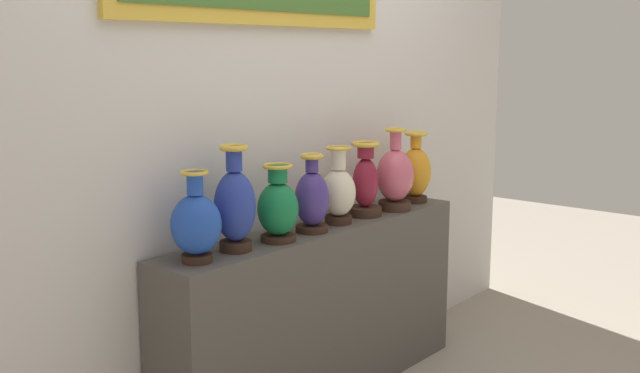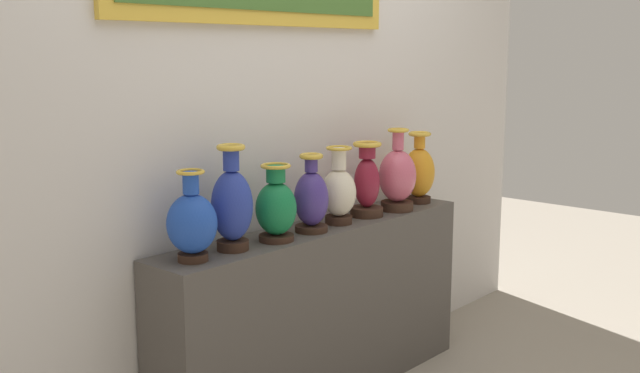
{
  "view_description": "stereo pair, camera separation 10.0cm",
  "coord_description": "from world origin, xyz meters",
  "px_view_note": "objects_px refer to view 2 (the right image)",
  "views": [
    {
      "loc": [
        -2.51,
        -2.11,
        1.58
      ],
      "look_at": [
        0.0,
        0.0,
        0.99
      ],
      "focal_mm": 42.22,
      "sensor_mm": 36.0,
      "label": 1
    },
    {
      "loc": [
        -2.44,
        -2.18,
        1.58
      ],
      "look_at": [
        0.0,
        0.0,
        0.99
      ],
      "focal_mm": 42.22,
      "sensor_mm": 36.0,
      "label": 2
    }
  ],
  "objects_px": {
    "vase_sapphire": "(192,223)",
    "vase_rose": "(397,177)",
    "vase_cobalt": "(232,205)",
    "vase_burgundy": "(367,183)",
    "vase_amber": "(419,172)",
    "vase_ivory": "(339,191)",
    "vase_indigo": "(311,199)",
    "vase_emerald": "(276,207)"
  },
  "relations": [
    {
      "from": "vase_indigo",
      "to": "vase_amber",
      "type": "bearing_deg",
      "value": 1.28
    },
    {
      "from": "vase_cobalt",
      "to": "vase_indigo",
      "type": "xyz_separation_m",
      "value": [
        0.43,
        -0.02,
        -0.04
      ]
    },
    {
      "from": "vase_burgundy",
      "to": "vase_rose",
      "type": "xyz_separation_m",
      "value": [
        0.2,
        -0.03,
        0.01
      ]
    },
    {
      "from": "vase_emerald",
      "to": "vase_burgundy",
      "type": "relative_size",
      "value": 0.9
    },
    {
      "from": "vase_sapphire",
      "to": "vase_emerald",
      "type": "distance_m",
      "value": 0.42
    },
    {
      "from": "vase_emerald",
      "to": "vase_rose",
      "type": "bearing_deg",
      "value": -0.86
    },
    {
      "from": "vase_ivory",
      "to": "vase_rose",
      "type": "relative_size",
      "value": 0.87
    },
    {
      "from": "vase_ivory",
      "to": "vase_sapphire",
      "type": "bearing_deg",
      "value": 179.83
    },
    {
      "from": "vase_ivory",
      "to": "vase_rose",
      "type": "bearing_deg",
      "value": -3.55
    },
    {
      "from": "vase_sapphire",
      "to": "vase_rose",
      "type": "bearing_deg",
      "value": -1.29
    },
    {
      "from": "vase_emerald",
      "to": "vase_ivory",
      "type": "xyz_separation_m",
      "value": [
        0.41,
        0.01,
        0.01
      ]
    },
    {
      "from": "vase_ivory",
      "to": "vase_rose",
      "type": "height_order",
      "value": "vase_rose"
    },
    {
      "from": "vase_burgundy",
      "to": "vase_amber",
      "type": "bearing_deg",
      "value": 0.43
    },
    {
      "from": "vase_sapphire",
      "to": "vase_amber",
      "type": "distance_m",
      "value": 1.48
    },
    {
      "from": "vase_sapphire",
      "to": "vase_amber",
      "type": "bearing_deg",
      "value": 0.17
    },
    {
      "from": "vase_emerald",
      "to": "vase_cobalt",
      "type": "bearing_deg",
      "value": 173.91
    },
    {
      "from": "vase_emerald",
      "to": "vase_sapphire",
      "type": "bearing_deg",
      "value": 177.87
    },
    {
      "from": "vase_emerald",
      "to": "vase_rose",
      "type": "xyz_separation_m",
      "value": [
        0.83,
        -0.01,
        0.02
      ]
    },
    {
      "from": "vase_sapphire",
      "to": "vase_rose",
      "type": "xyz_separation_m",
      "value": [
        1.25,
        -0.03,
        0.02
      ]
    },
    {
      "from": "vase_burgundy",
      "to": "vase_sapphire",
      "type": "bearing_deg",
      "value": -179.94
    },
    {
      "from": "vase_cobalt",
      "to": "vase_burgundy",
      "type": "height_order",
      "value": "vase_cobalt"
    },
    {
      "from": "vase_sapphire",
      "to": "vase_burgundy",
      "type": "height_order",
      "value": "vase_burgundy"
    },
    {
      "from": "vase_burgundy",
      "to": "vase_rose",
      "type": "relative_size",
      "value": 0.88
    },
    {
      "from": "vase_cobalt",
      "to": "vase_ivory",
      "type": "bearing_deg",
      "value": -0.91
    },
    {
      "from": "vase_cobalt",
      "to": "vase_burgundy",
      "type": "xyz_separation_m",
      "value": [
        0.84,
        -0.01,
        -0.02
      ]
    },
    {
      "from": "vase_ivory",
      "to": "vase_amber",
      "type": "distance_m",
      "value": 0.65
    },
    {
      "from": "vase_sapphire",
      "to": "vase_rose",
      "type": "height_order",
      "value": "vase_rose"
    },
    {
      "from": "vase_emerald",
      "to": "vase_ivory",
      "type": "relative_size",
      "value": 0.91
    },
    {
      "from": "vase_indigo",
      "to": "vase_burgundy",
      "type": "distance_m",
      "value": 0.41
    },
    {
      "from": "vase_amber",
      "to": "vase_sapphire",
      "type": "bearing_deg",
      "value": -179.83
    },
    {
      "from": "vase_burgundy",
      "to": "vase_emerald",
      "type": "bearing_deg",
      "value": -178.45
    },
    {
      "from": "vase_rose",
      "to": "vase_amber",
      "type": "xyz_separation_m",
      "value": [
        0.23,
        0.03,
        -0.0
      ]
    },
    {
      "from": "vase_indigo",
      "to": "vase_rose",
      "type": "height_order",
      "value": "vase_rose"
    },
    {
      "from": "vase_amber",
      "to": "vase_emerald",
      "type": "bearing_deg",
      "value": -178.91
    },
    {
      "from": "vase_amber",
      "to": "vase_ivory",
      "type": "bearing_deg",
      "value": -179.4
    },
    {
      "from": "vase_indigo",
      "to": "vase_amber",
      "type": "distance_m",
      "value": 0.84
    },
    {
      "from": "vase_indigo",
      "to": "vase_burgundy",
      "type": "xyz_separation_m",
      "value": [
        0.41,
        0.02,
        0.01
      ]
    },
    {
      "from": "vase_burgundy",
      "to": "vase_rose",
      "type": "distance_m",
      "value": 0.21
    },
    {
      "from": "vase_cobalt",
      "to": "vase_burgundy",
      "type": "relative_size",
      "value": 1.18
    },
    {
      "from": "vase_rose",
      "to": "vase_indigo",
      "type": "bearing_deg",
      "value": 178.72
    },
    {
      "from": "vase_ivory",
      "to": "vase_rose",
      "type": "xyz_separation_m",
      "value": [
        0.41,
        -0.03,
        0.02
      ]
    },
    {
      "from": "vase_sapphire",
      "to": "vase_indigo",
      "type": "relative_size",
      "value": 1.01
    }
  ]
}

